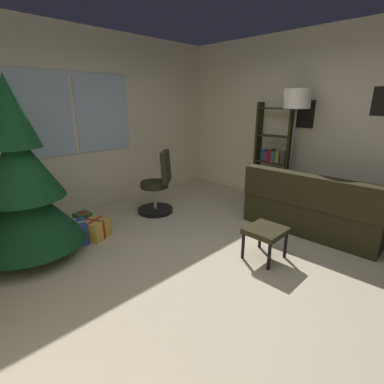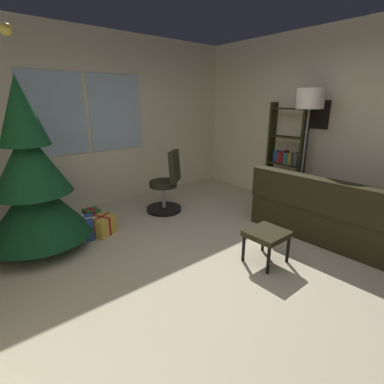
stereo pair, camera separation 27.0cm
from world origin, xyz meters
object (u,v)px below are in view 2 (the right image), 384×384
(bookshelf, at_px, (285,160))
(floor_lamp, at_px, (309,108))
(office_chair, at_px, (167,188))
(footstool, at_px, (267,236))
(gift_box_red, at_px, (84,230))
(gift_box_blue, at_px, (83,228))
(gift_box_green, at_px, (92,217))
(couch, at_px, (336,212))
(gift_box_gold, at_px, (102,225))
(holiday_tree, at_px, (33,183))

(bookshelf, relative_size, floor_lamp, 0.90)
(office_chair, height_order, bookshelf, bookshelf)
(footstool, xyz_separation_m, gift_box_red, (-1.33, 1.89, -0.22))
(gift_box_red, distance_m, bookshelf, 3.34)
(gift_box_red, relative_size, gift_box_blue, 0.69)
(gift_box_green, distance_m, bookshelf, 3.22)
(couch, xyz_separation_m, footstool, (-1.33, 0.15, 0.02))
(footstool, height_order, gift_box_gold, footstool)
(footstool, height_order, gift_box_green, footstool)
(gift_box_blue, distance_m, bookshelf, 3.34)
(gift_box_green, bearing_deg, bookshelf, -22.12)
(couch, bearing_deg, office_chair, 121.40)
(footstool, relative_size, gift_box_green, 1.65)
(gift_box_gold, relative_size, gift_box_blue, 0.96)
(couch, bearing_deg, footstool, 173.65)
(holiday_tree, relative_size, floor_lamp, 1.29)
(holiday_tree, bearing_deg, gift_box_blue, -2.44)
(gift_box_blue, xyz_separation_m, bookshelf, (3.15, -0.92, 0.64))
(gift_box_green, bearing_deg, gift_box_gold, -90.27)
(holiday_tree, distance_m, bookshelf, 3.75)
(holiday_tree, height_order, floor_lamp, holiday_tree)
(gift_box_blue, relative_size, floor_lamp, 0.22)
(holiday_tree, bearing_deg, footstool, -46.63)
(holiday_tree, height_order, office_chair, holiday_tree)
(couch, relative_size, office_chair, 1.79)
(gift_box_red, height_order, floor_lamp, floor_lamp)
(couch, relative_size, gift_box_red, 6.24)
(gift_box_gold, xyz_separation_m, bookshelf, (2.93, -0.83, 0.64))
(couch, xyz_separation_m, gift_box_red, (-2.66, 2.04, -0.20))
(office_chair, bearing_deg, couch, -58.60)
(gift_box_green, distance_m, floor_lamp, 3.49)
(bookshelf, bearing_deg, gift_box_blue, 163.80)
(couch, bearing_deg, gift_box_gold, 141.09)
(footstool, distance_m, office_chair, 1.96)
(couch, bearing_deg, gift_box_green, 136.35)
(floor_lamp, bearing_deg, footstool, -160.94)
(couch, height_order, holiday_tree, holiday_tree)
(gift_box_red, bearing_deg, couch, -37.40)
(holiday_tree, distance_m, gift_box_green, 1.03)
(footstool, relative_size, gift_box_gold, 1.04)
(gift_box_red, relative_size, office_chair, 0.29)
(gift_box_red, xyz_separation_m, office_chair, (1.38, 0.07, 0.29))
(couch, relative_size, gift_box_green, 7.04)
(footstool, relative_size, gift_box_blue, 1.00)
(gift_box_red, bearing_deg, office_chair, 2.95)
(holiday_tree, xyz_separation_m, gift_box_gold, (0.71, -0.10, -0.69))
(bookshelf, bearing_deg, gift_box_red, 164.10)
(gift_box_gold, bearing_deg, couch, -38.91)
(couch, xyz_separation_m, floor_lamp, (0.24, 0.69, 1.33))
(holiday_tree, bearing_deg, gift_box_red, -4.65)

